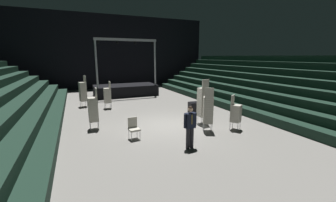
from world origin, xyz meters
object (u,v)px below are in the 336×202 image
object	(u,v)px
man_with_tie	(190,125)
chair_stack_rear_left	(208,110)
chair_stack_front_left	(83,91)
chair_stack_mid_centre	(203,102)
chair_stack_mid_left	(236,113)
equipment_road_case	(196,107)
chair_stack_front_right	(93,109)
chair_stack_mid_right	(107,95)
loose_chair_near_man	(134,127)
stage_riser	(126,89)

from	to	relation	value
man_with_tie	chair_stack_rear_left	size ratio (longest dim) A/B	0.80
man_with_tie	chair_stack_front_left	distance (m)	9.87
man_with_tie	chair_stack_mid_centre	world-z (taller)	chair_stack_mid_centre
chair_stack_mid_left	equipment_road_case	xyz separation A→B (m)	(-0.10, 3.53, -0.51)
chair_stack_front_left	chair_stack_front_right	distance (m)	5.38
chair_stack_mid_right	equipment_road_case	bearing A→B (deg)	-127.55
chair_stack_front_right	chair_stack_mid_right	bearing A→B (deg)	-17.42
chair_stack_front_left	chair_stack_mid_centre	bearing A→B (deg)	-155.11
chair_stack_mid_centre	equipment_road_case	distance (m)	2.39
chair_stack_rear_left	loose_chair_near_man	world-z (taller)	chair_stack_rear_left
chair_stack_mid_right	loose_chair_near_man	size ratio (longest dim) A/B	1.99
chair_stack_front_left	equipment_road_case	xyz separation A→B (m)	(6.49, -4.69, -0.77)
chair_stack_mid_centre	stage_riser	bearing A→B (deg)	96.86
chair_stack_mid_left	chair_stack_mid_right	bearing A→B (deg)	-85.50
chair_stack_mid_right	chair_stack_mid_centre	distance (m)	6.88
loose_chair_near_man	chair_stack_mid_centre	bearing A→B (deg)	-175.20
stage_riser	loose_chair_near_man	xyz separation A→B (m)	(-2.03, -10.71, -0.05)
chair_stack_mid_right	loose_chair_near_man	xyz separation A→B (m)	(0.22, -6.14, -0.41)
chair_stack_mid_centre	man_with_tie	bearing A→B (deg)	-134.53
chair_stack_mid_right	chair_stack_rear_left	distance (m)	7.58
loose_chair_near_man	chair_stack_front_right	bearing A→B (deg)	-58.39
chair_stack_front_left	chair_stack_mid_right	xyz separation A→B (m)	(1.51, -1.25, -0.17)
chair_stack_mid_left	chair_stack_mid_right	size ratio (longest dim) A/B	0.91
chair_stack_front_left	chair_stack_mid_right	bearing A→B (deg)	-144.58
stage_riser	chair_stack_mid_left	size ratio (longest dim) A/B	3.24
chair_stack_mid_centre	loose_chair_near_man	size ratio (longest dim) A/B	2.53
stage_riser	chair_stack_mid_right	size ratio (longest dim) A/B	2.95
stage_riser	chair_stack_mid_left	bearing A→B (deg)	-76.21
chair_stack_mid_left	chair_stack_front_left	bearing A→B (deg)	-82.88
chair_stack_front_left	loose_chair_near_man	distance (m)	7.61
chair_stack_mid_centre	loose_chair_near_man	world-z (taller)	chair_stack_mid_centre
chair_stack_front_right	equipment_road_case	distance (m)	6.30
chair_stack_mid_right	chair_stack_rear_left	xyz separation A→B (m)	(3.72, -6.60, 0.13)
chair_stack_front_left	loose_chair_near_man	bearing A→B (deg)	178.23
man_with_tie	chair_stack_mid_right	world-z (taller)	chair_stack_mid_right
chair_stack_rear_left	chair_stack_front_left	bearing A→B (deg)	151.63
chair_stack_mid_right	equipment_road_case	distance (m)	6.08
chair_stack_mid_left	chair_stack_rear_left	distance (m)	1.42
chair_stack_front_left	equipment_road_case	size ratio (longest dim) A/B	2.47
chair_stack_mid_right	man_with_tie	bearing A→B (deg)	-169.07
man_with_tie	chair_stack_mid_left	distance (m)	3.27
chair_stack_mid_right	stage_riser	bearing A→B (deg)	-29.09
stage_riser	chair_stack_front_right	distance (m)	9.38
chair_stack_mid_centre	chair_stack_rear_left	bearing A→B (deg)	-113.40
stage_riser	chair_stack_front_left	xyz separation A→B (m)	(-3.76, -3.32, 0.53)
chair_stack_front_left	chair_stack_mid_left	bearing A→B (deg)	-156.20
man_with_tie	equipment_road_case	bearing A→B (deg)	-128.14
equipment_road_case	loose_chair_near_man	size ratio (longest dim) A/B	0.95
chair_stack_front_right	chair_stack_rear_left	distance (m)	5.56
stage_riser	chair_stack_rear_left	xyz separation A→B (m)	(1.48, -11.17, 0.49)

